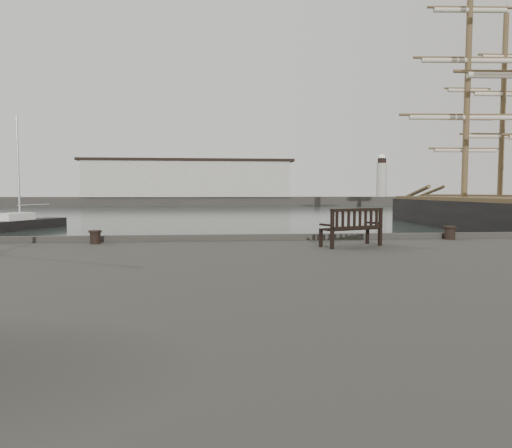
{
  "coord_description": "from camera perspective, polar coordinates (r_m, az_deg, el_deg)",
  "views": [
    {
      "loc": [
        -2.32,
        -14.52,
        3.08
      ],
      "look_at": [
        -1.0,
        -0.5,
        2.1
      ],
      "focal_mm": 32.0,
      "sensor_mm": 36.0,
      "label": 1
    }
  ],
  "objects": [
    {
      "name": "ground",
      "position": [
        15.03,
        3.66,
        -7.85
      ],
      "size": [
        400.0,
        400.0,
        0.0
      ],
      "primitive_type": "plane",
      "color": "black",
      "rests_on": "ground"
    },
    {
      "name": "breakwater",
      "position": [
        106.55,
        -6.59,
        4.63
      ],
      "size": [
        140.0,
        9.5,
        12.2
      ],
      "color": "#383530",
      "rests_on": "ground"
    },
    {
      "name": "bench",
      "position": [
        13.1,
        11.84,
        -1.31
      ],
      "size": [
        1.91,
        1.26,
        1.04
      ],
      "rotation": [
        0.0,
        0.0,
        0.39
      ],
      "color": "black",
      "rests_on": "quay"
    },
    {
      "name": "bollard_left",
      "position": [
        14.3,
        -19.46,
        -1.55
      ],
      "size": [
        0.45,
        0.45,
        0.4
      ],
      "primitive_type": "cylinder",
      "rotation": [
        0.0,
        0.0,
        -0.21
      ],
      "color": "black",
      "rests_on": "quay"
    },
    {
      "name": "bollard_right",
      "position": [
        16.01,
        23.06,
        -1.01
      ],
      "size": [
        0.44,
        0.44,
        0.43
      ],
      "primitive_type": "cylinder",
      "rotation": [
        0.0,
        0.0,
        -0.07
      ],
      "color": "black",
      "rests_on": "quay"
    },
    {
      "name": "yacht_d",
      "position": [
        42.58,
        -27.01,
        -0.28
      ],
      "size": [
        4.99,
        7.82,
        9.91
      ],
      "rotation": [
        0.0,
        0.0,
        -0.42
      ],
      "color": "black",
      "rests_on": "ground"
    },
    {
      "name": "tall_ship_far",
      "position": [
        59.89,
        28.1,
        1.36
      ],
      "size": [
        7.33,
        29.16,
        24.81
      ],
      "rotation": [
        0.0,
        0.0,
        -0.04
      ],
      "color": "black",
      "rests_on": "ground"
    }
  ]
}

